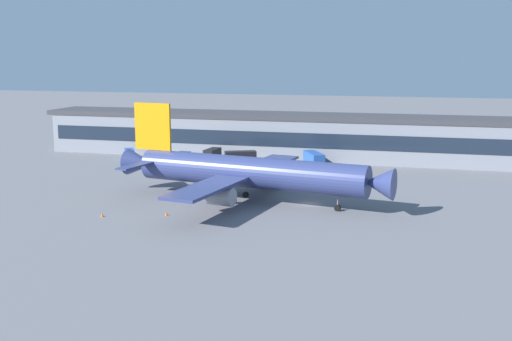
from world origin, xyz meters
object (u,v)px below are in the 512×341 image
object	(u,v)px
fuel_truck	(314,159)
traffic_cone_1	(102,215)
traffic_cone_0	(166,214)
catering_truck	(241,159)
crew_van	(129,153)
airliner	(246,172)
stair_truck	(212,155)

from	to	relation	value
fuel_truck	traffic_cone_1	xyz separation A→B (m)	(-25.85, -54.32, -1.56)
traffic_cone_0	catering_truck	bearing A→B (deg)	89.85
fuel_truck	catering_truck	size ratio (longest dim) A/B	1.14
crew_van	airliner	bearing A→B (deg)	-41.62
airliner	traffic_cone_0	distance (m)	17.10
crew_van	stair_truck	xyz separation A→B (m)	(22.33, -0.37, 0.52)
fuel_truck	traffic_cone_1	bearing A→B (deg)	-115.45
traffic_cone_1	traffic_cone_0	bearing A→B (deg)	19.26
catering_truck	stair_truck	bearing A→B (deg)	148.67
crew_van	stair_truck	distance (m)	22.34
airliner	traffic_cone_1	bearing A→B (deg)	-140.35
airliner	fuel_truck	distance (m)	38.58
airliner	traffic_cone_0	size ratio (longest dim) A/B	83.05
airliner	traffic_cone_1	distance (m)	26.18
airliner	traffic_cone_1	size ratio (longest dim) A/B	81.85
crew_van	traffic_cone_1	distance (m)	57.08
airliner	stair_truck	bearing A→B (deg)	117.47
catering_truck	traffic_cone_1	distance (m)	48.17
stair_truck	traffic_cone_0	size ratio (longest dim) A/B	9.81
crew_van	fuel_truck	distance (m)	47.23
fuel_truck	catering_truck	world-z (taller)	catering_truck
traffic_cone_0	traffic_cone_1	distance (m)	10.42
airliner	crew_van	bearing A→B (deg)	138.38
stair_truck	traffic_cone_1	world-z (taller)	stair_truck
crew_van	fuel_truck	world-z (taller)	fuel_truck
fuel_truck	stair_truck	bearing A→B (deg)	-175.94
stair_truck	traffic_cone_0	xyz separation A→B (m)	(8.86, -49.12, -1.66)
catering_truck	traffic_cone_0	xyz separation A→B (m)	(-0.11, -43.66, -1.98)
crew_van	traffic_cone_0	world-z (taller)	crew_van
crew_van	catering_truck	world-z (taller)	catering_truck
catering_truck	crew_van	bearing A→B (deg)	169.45
crew_van	traffic_cone_0	bearing A→B (deg)	-57.78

